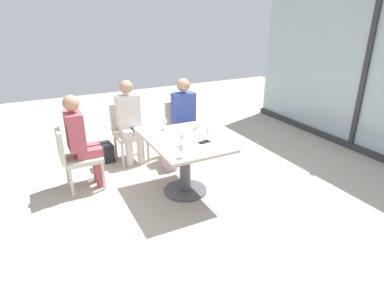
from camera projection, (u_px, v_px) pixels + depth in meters
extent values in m
plane|color=#A89E8E|center=(185.00, 191.00, 4.28)|extent=(12.00, 12.00, 0.00)
cube|color=#A2B7BC|center=(367.00, 69.00, 5.11)|extent=(4.82, 0.03, 2.70)
cube|color=#2D2D33|center=(366.00, 69.00, 5.10)|extent=(0.08, 0.06, 2.70)
cube|color=#2D2D33|center=(351.00, 145.00, 5.60)|extent=(4.82, 0.10, 0.10)
cube|color=#BCB29E|center=(185.00, 141.00, 4.01)|extent=(1.16, 0.85, 0.04)
cylinder|color=#4C4C51|center=(185.00, 167.00, 4.15)|extent=(0.14, 0.14, 0.69)
cylinder|color=#4C4C51|center=(185.00, 190.00, 4.27)|extent=(0.56, 0.56, 0.02)
cube|color=beige|center=(185.00, 132.00, 5.14)|extent=(0.46, 0.46, 0.06)
cube|color=beige|center=(178.00, 113.00, 5.25)|extent=(0.05, 0.46, 0.42)
cylinder|color=beige|center=(179.00, 152.00, 4.98)|extent=(0.04, 0.04, 0.39)
cylinder|color=beige|center=(202.00, 147.00, 5.14)|extent=(0.04, 0.04, 0.39)
cylinder|color=beige|center=(169.00, 143.00, 5.30)|extent=(0.04, 0.04, 0.39)
cylinder|color=beige|center=(191.00, 139.00, 5.47)|extent=(0.04, 0.04, 0.39)
cube|color=beige|center=(131.00, 135.00, 5.02)|extent=(0.46, 0.46, 0.06)
cube|color=beige|center=(125.00, 116.00, 5.13)|extent=(0.05, 0.46, 0.42)
cylinder|color=beige|center=(123.00, 155.00, 4.85)|extent=(0.04, 0.04, 0.39)
cylinder|color=beige|center=(148.00, 151.00, 5.02)|extent=(0.04, 0.04, 0.39)
cylinder|color=beige|center=(116.00, 146.00, 5.18)|extent=(0.04, 0.04, 0.39)
cylinder|color=beige|center=(140.00, 142.00, 5.35)|extent=(0.04, 0.04, 0.39)
cube|color=beige|center=(83.00, 158.00, 4.24)|extent=(0.46, 0.46, 0.06)
cube|color=beige|center=(60.00, 144.00, 4.04)|extent=(0.46, 0.05, 0.42)
cylinder|color=beige|center=(104.00, 176.00, 4.25)|extent=(0.04, 0.04, 0.39)
cylinder|color=beige|center=(97.00, 164.00, 4.58)|extent=(0.04, 0.04, 0.39)
cylinder|color=beige|center=(72.00, 183.00, 4.08)|extent=(0.04, 0.04, 0.39)
cylinder|color=beige|center=(67.00, 170.00, 4.41)|extent=(0.04, 0.04, 0.39)
cylinder|color=#384C9E|center=(185.00, 148.00, 5.03)|extent=(0.11, 0.11, 0.45)
cube|color=#384C9E|center=(182.00, 129.00, 5.00)|extent=(0.32, 0.13, 0.11)
cylinder|color=#384C9E|center=(195.00, 146.00, 5.11)|extent=(0.11, 0.11, 0.45)
cube|color=#384C9E|center=(192.00, 128.00, 5.08)|extent=(0.32, 0.13, 0.11)
cube|color=#384C9E|center=(183.00, 108.00, 5.04)|extent=(0.20, 0.34, 0.48)
sphere|color=tan|center=(183.00, 85.00, 4.90)|extent=(0.20, 0.20, 0.20)
cylinder|color=silver|center=(129.00, 152.00, 4.91)|extent=(0.11, 0.11, 0.45)
cube|color=silver|center=(126.00, 132.00, 4.88)|extent=(0.32, 0.13, 0.11)
cylinder|color=silver|center=(141.00, 150.00, 4.98)|extent=(0.11, 0.11, 0.45)
cube|color=silver|center=(138.00, 131.00, 4.96)|extent=(0.32, 0.13, 0.11)
cube|color=silver|center=(128.00, 110.00, 4.91)|extent=(0.20, 0.34, 0.48)
sphere|color=tan|center=(126.00, 87.00, 4.78)|extent=(0.20, 0.20, 0.20)
cylinder|color=#B24C56|center=(100.00, 171.00, 4.32)|extent=(0.11, 0.11, 0.45)
cube|color=#B24C56|center=(90.00, 153.00, 4.17)|extent=(0.13, 0.32, 0.11)
cylinder|color=#B24C56|center=(97.00, 166.00, 4.46)|extent=(0.11, 0.11, 0.45)
cube|color=#B24C56|center=(87.00, 148.00, 4.32)|extent=(0.13, 0.32, 0.11)
cube|color=#B24C56|center=(75.00, 131.00, 4.08)|extent=(0.34, 0.20, 0.48)
sphere|color=tan|center=(71.00, 103.00, 3.94)|extent=(0.20, 0.20, 0.20)
cylinder|color=silver|center=(208.00, 139.00, 3.99)|extent=(0.06, 0.06, 0.00)
cylinder|color=silver|center=(208.00, 136.00, 3.98)|extent=(0.01, 0.01, 0.08)
cone|color=silver|center=(208.00, 129.00, 3.94)|extent=(0.07, 0.07, 0.09)
cylinder|color=silver|center=(182.00, 145.00, 3.82)|extent=(0.06, 0.06, 0.00)
cylinder|color=silver|center=(182.00, 142.00, 3.80)|extent=(0.01, 0.01, 0.08)
cone|color=silver|center=(182.00, 135.00, 3.77)|extent=(0.07, 0.07, 0.09)
cylinder|color=silver|center=(182.00, 157.00, 3.51)|extent=(0.06, 0.06, 0.00)
cylinder|color=silver|center=(182.00, 154.00, 3.49)|extent=(0.01, 0.01, 0.08)
cone|color=silver|center=(182.00, 146.00, 3.46)|extent=(0.07, 0.07, 0.09)
cylinder|color=silver|center=(165.00, 129.00, 4.34)|extent=(0.06, 0.06, 0.00)
cylinder|color=silver|center=(165.00, 126.00, 4.33)|extent=(0.01, 0.01, 0.08)
cone|color=silver|center=(165.00, 119.00, 4.29)|extent=(0.07, 0.07, 0.09)
cylinder|color=white|center=(197.00, 125.00, 4.35)|extent=(0.08, 0.08, 0.09)
cube|color=black|center=(204.00, 142.00, 3.91)|extent=(0.08, 0.15, 0.01)
cube|color=beige|center=(169.00, 159.00, 4.88)|extent=(0.32, 0.20, 0.28)
cube|color=#232328|center=(107.00, 152.00, 5.11)|extent=(0.31, 0.18, 0.28)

